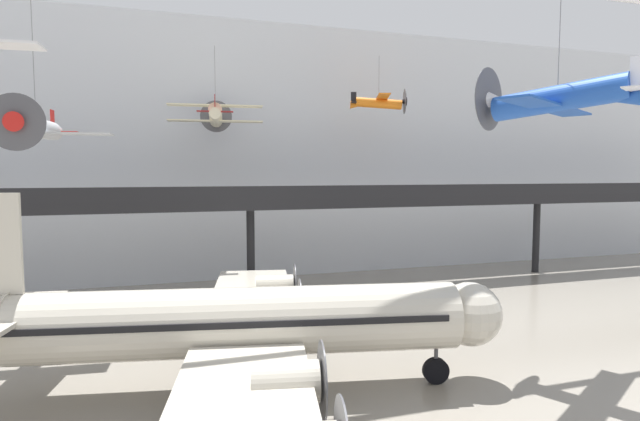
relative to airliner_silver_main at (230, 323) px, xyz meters
The scene contains 7 objects.
hangar_back_wall 28.98m from the airliner_silver_main, 80.95° to the left, with size 140.00×3.00×25.16m.
mezzanine_walkway 19.67m from the airliner_silver_main, 76.97° to the left, with size 110.00×3.20×9.40m.
airliner_silver_main is the anchor object (origin of this frame).
suspended_plane_silver_racer 16.63m from the airliner_silver_main, 136.11° to the left, with size 8.45×6.89×9.40m.
suspended_plane_blue_trainer 19.49m from the airliner_silver_main, ahead, with size 9.05×8.13×8.29m.
suspended_plane_cream_biplane 23.62m from the airliner_silver_main, 85.63° to the left, with size 8.07×6.59×6.98m.
suspended_plane_orange_highwing 28.80m from the airliner_silver_main, 50.13° to the left, with size 5.42×6.35×5.25m.
Camera 1 is at (-7.16, -13.71, 10.54)m, focal length 28.00 mm.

